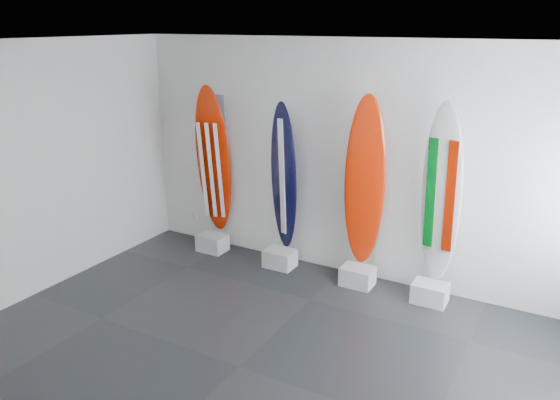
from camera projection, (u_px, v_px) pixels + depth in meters
The scene contains 13 objects.
floor at pixel (239, 367), 5.34m from camera, with size 6.00×6.00×0.00m, color black.
ceiling at pixel (231, 45), 4.41m from camera, with size 6.00×6.00×0.00m, color white.
wall_back at pixel (346, 161), 6.94m from camera, with size 6.00×6.00×0.00m, color silver.
wall_left at pixel (16, 176), 6.27m from camera, with size 5.00×5.00×0.00m, color silver.
display_block_usa at pixel (212, 243), 7.99m from camera, with size 0.40×0.30×0.24m, color silver.
surfboard_usa at pixel (213, 161), 7.70m from camera, with size 0.49×0.08×2.17m, color #981802.
display_block_navy at pixel (280, 258), 7.47m from camera, with size 0.40×0.30×0.24m, color silver.
surfboard_navy at pixel (284, 177), 7.20m from camera, with size 0.45×0.08×1.99m, color black.
display_block_swiss at pixel (357, 276), 6.94m from camera, with size 0.40×0.30×0.24m, color silver.
surfboard_swiss at pixel (365, 183), 6.66m from camera, with size 0.49×0.08×2.16m, color #981802.
display_block_italy at pixel (430, 293), 6.52m from camera, with size 0.40×0.30×0.24m, color silver.
surfboard_italy at pixel (441, 195), 6.23m from camera, with size 0.48×0.08×2.14m, color white.
wall_outlet at pixel (194, 215), 8.42m from camera, with size 0.09×0.02×0.13m, color silver.
Camera 1 is at (2.59, -3.79, 3.19)m, focal length 35.45 mm.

